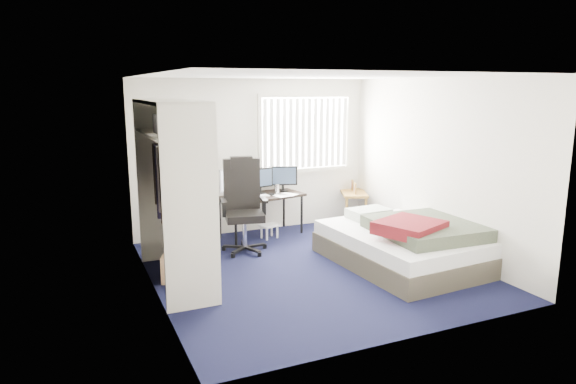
{
  "coord_description": "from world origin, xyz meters",
  "views": [
    {
      "loc": [
        -2.87,
        -5.78,
        2.37
      ],
      "look_at": [
        -0.15,
        0.4,
        0.98
      ],
      "focal_mm": 32.0,
      "sensor_mm": 36.0,
      "label": 1
    }
  ],
  "objects_px": {
    "office_chair": "(244,215)",
    "bed": "(405,243)",
    "nightstand": "(353,195)",
    "desk": "(260,192)"
  },
  "relations": [
    {
      "from": "office_chair",
      "to": "bed",
      "type": "bearing_deg",
      "value": -39.54
    },
    {
      "from": "nightstand",
      "to": "bed",
      "type": "distance_m",
      "value": 2.24
    },
    {
      "from": "nightstand",
      "to": "bed",
      "type": "relative_size",
      "value": 0.41
    },
    {
      "from": "nightstand",
      "to": "bed",
      "type": "height_order",
      "value": "nightstand"
    },
    {
      "from": "desk",
      "to": "nightstand",
      "type": "distance_m",
      "value": 1.8
    },
    {
      "from": "desk",
      "to": "nightstand",
      "type": "relative_size",
      "value": 1.6
    },
    {
      "from": "office_chair",
      "to": "nightstand",
      "type": "distance_m",
      "value": 2.39
    },
    {
      "from": "office_chair",
      "to": "bed",
      "type": "xyz_separation_m",
      "value": [
        1.8,
        -1.48,
        -0.23
      ]
    },
    {
      "from": "bed",
      "to": "office_chair",
      "type": "bearing_deg",
      "value": 140.46
    },
    {
      "from": "nightstand",
      "to": "bed",
      "type": "bearing_deg",
      "value": -102.5
    }
  ]
}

